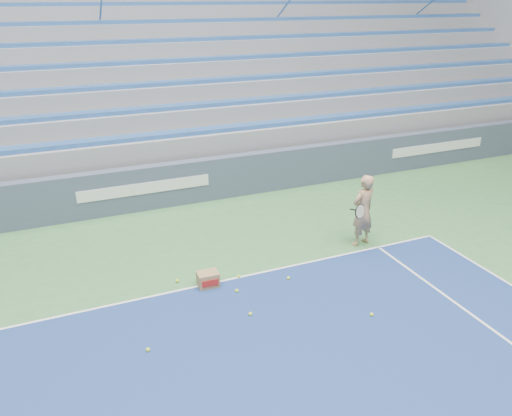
# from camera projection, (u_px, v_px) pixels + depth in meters

# --- Properties ---
(sponsor_barrier) EXTENTS (30.00, 0.32, 1.10)m
(sponsor_barrier) POSITION_uv_depth(u_px,v_px,m) (144.00, 188.00, 12.26)
(sponsor_barrier) COLOR #3F4A60
(sponsor_barrier) RESTS_ON ground
(bleachers) EXTENTS (31.00, 9.15, 7.30)m
(bleachers) POSITION_uv_depth(u_px,v_px,m) (105.00, 79.00, 16.39)
(bleachers) COLOR gray
(bleachers) RESTS_ON ground
(tennis_player) EXTENTS (0.93, 0.86, 1.57)m
(tennis_player) POSITION_uv_depth(u_px,v_px,m) (363.00, 210.00, 10.40)
(tennis_player) COLOR tan
(tennis_player) RESTS_ON ground
(ball_box) EXTENTS (0.39, 0.31, 0.28)m
(ball_box) POSITION_uv_depth(u_px,v_px,m) (208.00, 279.00, 9.11)
(ball_box) COLOR olive
(ball_box) RESTS_ON ground
(tennis_ball_0) EXTENTS (0.07, 0.07, 0.07)m
(tennis_ball_0) POSITION_uv_depth(u_px,v_px,m) (148.00, 350.00, 7.47)
(tennis_ball_0) COLOR #C8E92F
(tennis_ball_0) RESTS_ON ground
(tennis_ball_1) EXTENTS (0.07, 0.07, 0.07)m
(tennis_ball_1) POSITION_uv_depth(u_px,v_px,m) (288.00, 278.00, 9.36)
(tennis_ball_1) COLOR #C8E92F
(tennis_ball_1) RESTS_ON ground
(tennis_ball_2) EXTENTS (0.07, 0.07, 0.07)m
(tennis_ball_2) POSITION_uv_depth(u_px,v_px,m) (237.00, 291.00, 8.96)
(tennis_ball_2) COLOR #C8E92F
(tennis_ball_2) RESTS_ON ground
(tennis_ball_3) EXTENTS (0.07, 0.07, 0.07)m
(tennis_ball_3) POSITION_uv_depth(u_px,v_px,m) (177.00, 281.00, 9.27)
(tennis_ball_3) COLOR #C8E92F
(tennis_ball_3) RESTS_ON ground
(tennis_ball_4) EXTENTS (0.07, 0.07, 0.07)m
(tennis_ball_4) POSITION_uv_depth(u_px,v_px,m) (239.00, 276.00, 9.42)
(tennis_ball_4) COLOR #C8E92F
(tennis_ball_4) RESTS_ON ground
(tennis_ball_5) EXTENTS (0.07, 0.07, 0.07)m
(tennis_ball_5) POSITION_uv_depth(u_px,v_px,m) (372.00, 315.00, 8.29)
(tennis_ball_5) COLOR #C8E92F
(tennis_ball_5) RESTS_ON ground
(tennis_ball_6) EXTENTS (0.07, 0.07, 0.07)m
(tennis_ball_6) POSITION_uv_depth(u_px,v_px,m) (250.00, 314.00, 8.31)
(tennis_ball_6) COLOR #C8E92F
(tennis_ball_6) RESTS_ON ground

